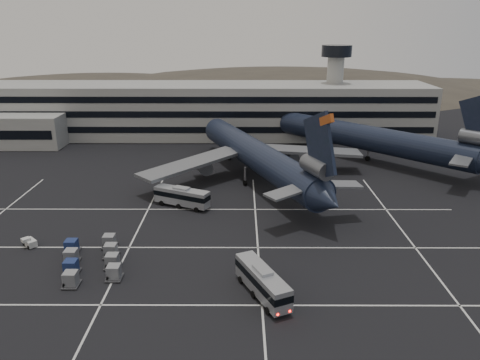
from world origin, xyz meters
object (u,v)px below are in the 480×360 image
object	(u,v)px
trijet_main	(258,156)
bus_near	(262,281)
bus_far	(182,196)
uld_cluster	(92,259)

from	to	relation	value
trijet_main	bus_near	world-z (taller)	trijet_main
bus_near	bus_far	distance (m)	30.03
trijet_main	uld_cluster	bearing A→B (deg)	-145.56
bus_near	trijet_main	bearing A→B (deg)	64.34
trijet_main	uld_cluster	distance (m)	40.64
bus_far	bus_near	bearing A→B (deg)	-130.07
bus_far	uld_cluster	world-z (taller)	bus_far
trijet_main	bus_near	bearing A→B (deg)	-112.75
trijet_main	bus_near	xyz separation A→B (m)	(-0.71, -40.65, -3.31)
bus_near	bus_far	world-z (taller)	bus_near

